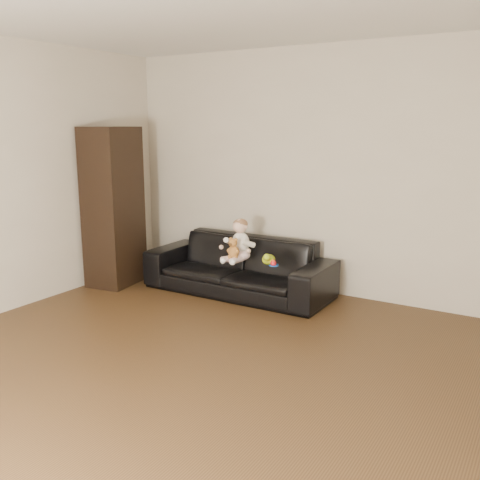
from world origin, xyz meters
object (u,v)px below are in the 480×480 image
Objects in this scene: toy_rattle at (273,263)px; teddy_bear at (233,249)px; cabinet at (113,207)px; toy_blue_disc at (274,265)px; sofa at (239,266)px; toy_green at (269,259)px; baby at (239,242)px.

teddy_bear is at bearing -164.00° from toy_rattle.
cabinet is 1.97m from toy_blue_disc.
teddy_bear is 0.45m from toy_blue_disc.
toy_green is (0.42, -0.09, 0.15)m from sofa.
toy_rattle is (1.88, 0.29, -0.47)m from cabinet.
teddy_bear is 1.40× the size of toy_green.
sofa is at bearing 8.77° from cabinet.
baby is at bearing 100.34° from teddy_bear.
toy_blue_disc is (0.40, 0.13, -0.15)m from teddy_bear.
sofa is 20.65× the size of toy_blue_disc.
toy_green is 2.52× the size of toy_rattle.
cabinet is at bearing -163.04° from sofa.
cabinet is 1.53m from teddy_bear.
teddy_bear reaches higher than toy_blue_disc.
toy_blue_disc is at bearing 10.86° from baby.
sofa is 1.15× the size of cabinet.
toy_green is at bearing -12.78° from sofa.
toy_rattle is at bearing -14.84° from sofa.
toy_rattle is (0.40, 0.12, -0.13)m from teddy_bear.
baby is 2.88× the size of toy_green.
toy_blue_disc is (0.41, -0.00, -0.19)m from baby.
teddy_bear is 2.21× the size of toy_blue_disc.
baby reaches higher than toy_blue_disc.
baby reaches higher than teddy_bear.
toy_rattle is at bearing 8.31° from baby.
baby is 7.26× the size of toy_rattle.
baby reaches higher than toy_green.
teddy_bear reaches higher than sofa.
cabinet is at bearing -156.82° from baby.
cabinet is 3.98× the size of baby.
baby is at bearing -55.01° from sofa.
sofa is 13.12× the size of toy_green.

